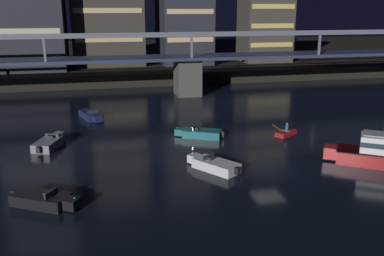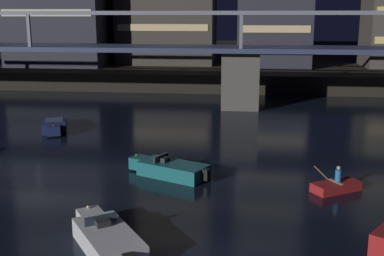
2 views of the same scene
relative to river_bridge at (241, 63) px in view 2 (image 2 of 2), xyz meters
The scene contains 6 objects.
far_riverbank 48.12m from the river_bridge, 90.00° to the left, with size 240.00×80.00×2.20m, color black.
river_bridge is the anchor object (origin of this frame).
speedboat_near_center 19.19m from the river_bridge, 140.71° to the right, with size 3.04×5.10×1.16m.
speedboat_mid_left 31.99m from the river_bridge, 98.14° to the right, with size 3.90×4.74×1.16m.
speedboat_mid_center 22.84m from the river_bridge, 98.85° to the right, with size 4.99×3.30×1.16m.
dinghy_with_paddler 24.63m from the river_bridge, 76.72° to the right, with size 2.79×2.70×1.36m.
Camera 2 is at (0.99, -16.52, 9.01)m, focal length 46.24 mm.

